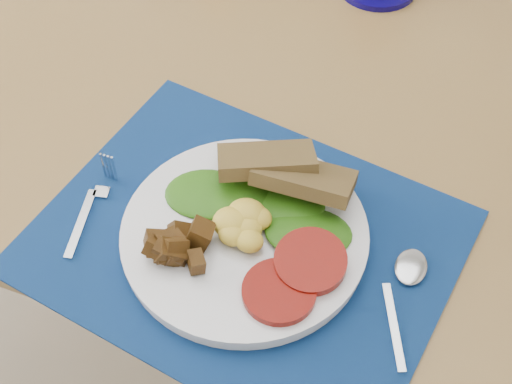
% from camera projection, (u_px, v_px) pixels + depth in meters
% --- Properties ---
extents(ground, '(4.00, 4.00, 0.00)m').
position_uv_depth(ground, '(181.00, 373.00, 1.59)').
color(ground, gray).
rests_on(ground, ground).
extents(table, '(1.40, 0.90, 0.75)m').
position_uv_depth(table, '(199.00, 97.00, 1.19)').
color(table, brown).
rests_on(table, ground).
extents(placemat, '(0.56, 0.47, 0.00)m').
position_uv_depth(placemat, '(245.00, 241.00, 0.90)').
color(placemat, '#040B31').
rests_on(placemat, table).
extents(breakfast_plate, '(0.30, 0.30, 0.07)m').
position_uv_depth(breakfast_plate, '(239.00, 231.00, 0.88)').
color(breakfast_plate, silver).
rests_on(breakfast_plate, placemat).
extents(fork, '(0.03, 0.16, 0.00)m').
position_uv_depth(fork, '(94.00, 203.00, 0.93)').
color(fork, '#B2B5BA').
rests_on(fork, placemat).
extents(spoon, '(0.06, 0.17, 0.00)m').
position_uv_depth(spoon, '(405.00, 286.00, 0.85)').
color(spoon, '#B2B5BA').
rests_on(spoon, placemat).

